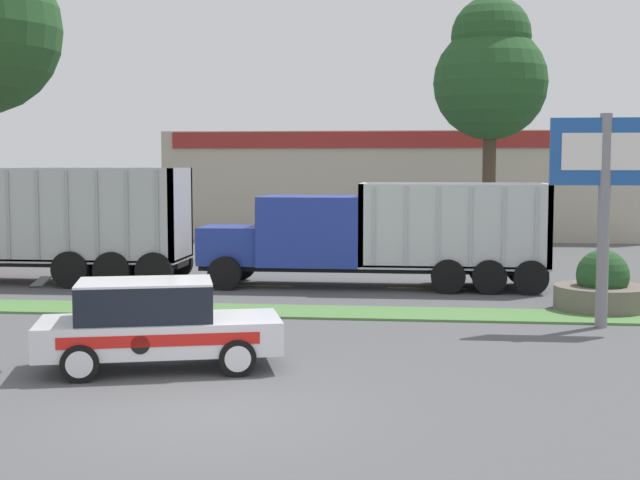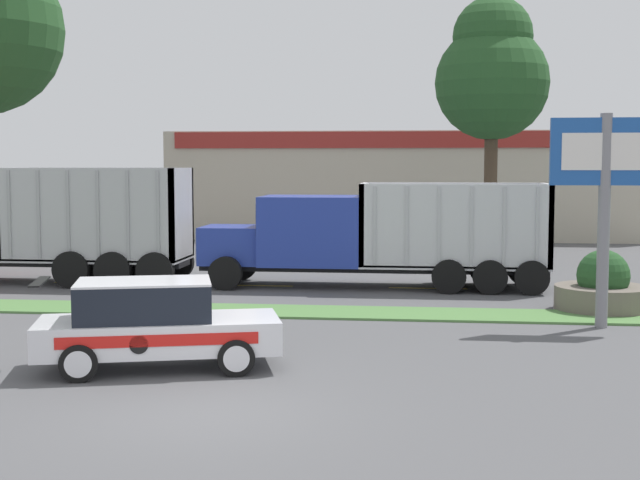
# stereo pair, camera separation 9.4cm
# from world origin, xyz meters

# --- Properties ---
(ground_plane) EXTENTS (600.00, 600.00, 0.00)m
(ground_plane) POSITION_xyz_m (0.00, 0.00, 0.00)
(ground_plane) COLOR #515154
(grass_verge) EXTENTS (120.00, 1.90, 0.06)m
(grass_verge) POSITION_xyz_m (0.00, 9.23, 0.03)
(grass_verge) COLOR #517F42
(grass_verge) RESTS_ON ground_plane
(centre_line_3) EXTENTS (2.40, 0.14, 0.01)m
(centre_line_3) POSITION_xyz_m (-7.30, 14.18, 0.00)
(centre_line_3) COLOR yellow
(centre_line_3) RESTS_ON ground_plane
(centre_line_4) EXTENTS (2.40, 0.14, 0.01)m
(centre_line_4) POSITION_xyz_m (-1.90, 14.18, 0.00)
(centre_line_4) COLOR yellow
(centre_line_4) RESTS_ON ground_plane
(centre_line_5) EXTENTS (2.40, 0.14, 0.01)m
(centre_line_5) POSITION_xyz_m (3.50, 14.18, 0.00)
(centre_line_5) COLOR yellow
(centre_line_5) RESTS_ON ground_plane
(centre_line_6) EXTENTS (2.40, 0.14, 0.01)m
(centre_line_6) POSITION_xyz_m (8.90, 14.18, 0.00)
(centre_line_6) COLOR yellow
(centre_line_6) RESTS_ON ground_plane
(dump_truck_lead) EXTENTS (10.73, 2.67, 3.23)m
(dump_truck_lead) POSITION_xyz_m (1.00, 14.29, 1.51)
(dump_truck_lead) COLOR black
(dump_truck_lead) RESTS_ON ground_plane
(rally_car) EXTENTS (4.75, 2.90, 1.70)m
(rally_car) POSITION_xyz_m (-1.64, 2.72, 0.86)
(rally_car) COLOR white
(rally_car) RESTS_ON ground_plane
(store_sign_post) EXTENTS (2.51, 0.28, 4.98)m
(store_sign_post) POSITION_xyz_m (7.50, 8.02, 3.50)
(store_sign_post) COLOR gray
(store_sign_post) RESTS_ON ground_plane
(stone_planter) EXTENTS (2.46, 2.46, 1.61)m
(stone_planter) POSITION_xyz_m (7.99, 10.42, 0.56)
(stone_planter) COLOR #6B6056
(stone_planter) RESTS_ON ground_plane
(store_building_backdrop) EXTENTS (24.29, 12.10, 5.45)m
(store_building_backdrop) POSITION_xyz_m (2.44, 36.66, 2.73)
(store_building_backdrop) COLOR #BCB29E
(store_building_backdrop) RESTS_ON ground_plane
(tree_behind_centre) EXTENTS (4.48, 4.48, 10.36)m
(tree_behind_centre) POSITION_xyz_m (5.98, 22.73, 7.39)
(tree_behind_centre) COLOR #473828
(tree_behind_centre) RESTS_ON ground_plane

